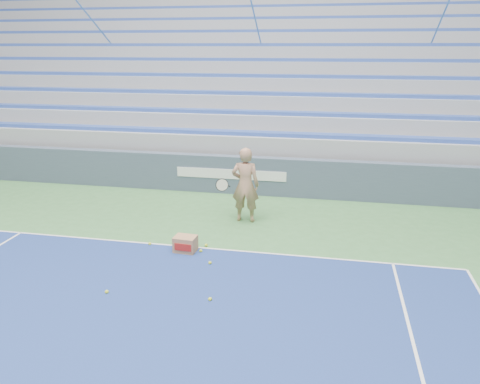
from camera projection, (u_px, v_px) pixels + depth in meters
name	position (u px, v px, depth m)	size (l,w,h in m)	color
sponsor_barrier	(232.00, 174.00, 13.57)	(30.00, 0.32, 1.10)	#404D61
bleachers	(262.00, 93.00, 18.38)	(31.00, 9.15, 7.30)	#97999F
tennis_player	(245.00, 185.00, 11.25)	(0.94, 0.84, 1.84)	tan
ball_box	(185.00, 244.00, 9.75)	(0.47, 0.38, 0.34)	#A1724E
tennis_ball_0	(206.00, 245.00, 10.03)	(0.07, 0.07, 0.07)	#CAD72C
tennis_ball_1	(150.00, 244.00, 10.10)	(0.07, 0.07, 0.07)	#CAD72C
tennis_ball_2	(107.00, 292.00, 8.13)	(0.07, 0.07, 0.07)	#CAD72C
tennis_ball_3	(210.00, 299.00, 7.90)	(0.07, 0.07, 0.07)	#CAD72C
tennis_ball_4	(201.00, 251.00, 9.75)	(0.07, 0.07, 0.07)	#CAD72C
tennis_ball_5	(210.00, 263.00, 9.21)	(0.07, 0.07, 0.07)	#CAD72C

